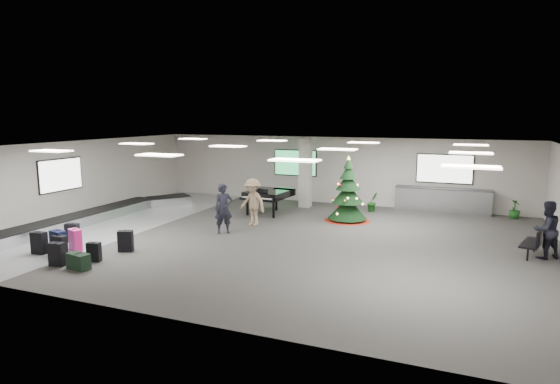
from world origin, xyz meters
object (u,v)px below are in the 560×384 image
at_px(bench, 536,240).
at_px(traveler_b, 253,202).
at_px(pink_suitcase, 75,240).
at_px(grand_piano, 268,194).
at_px(baggage_carousel, 102,214).
at_px(traveler_a, 224,209).
at_px(potted_plant_left, 373,202).
at_px(christmas_tree, 348,199).
at_px(potted_plant_right, 515,209).
at_px(traveler_bench, 546,230).
at_px(service_counter, 442,200).

bearing_deg(bench, traveler_b, -167.87).
bearing_deg(pink_suitcase, traveler_b, 76.17).
xyz_separation_m(bench, traveler_b, (-9.65, 0.48, 0.39)).
height_order(grand_piano, traveler_b, traveler_b).
xyz_separation_m(baggage_carousel, traveler_a, (5.72, -0.12, 0.69)).
xyz_separation_m(baggage_carousel, potted_plant_left, (9.97, 5.75, 0.23)).
height_order(baggage_carousel, traveler_b, traveler_b).
bearing_deg(christmas_tree, bench, -22.47).
height_order(potted_plant_left, potted_plant_right, potted_plant_left).
relative_size(christmas_tree, bench, 1.73).
bearing_deg(potted_plant_left, christmas_tree, -105.38).
height_order(baggage_carousel, christmas_tree, christmas_tree).
relative_size(traveler_a, potted_plant_left, 2.05).
distance_m(pink_suitcase, christmas_tree, 10.14).
bearing_deg(christmas_tree, traveler_b, -145.63).
relative_size(bench, traveler_b, 0.84).
bearing_deg(pink_suitcase, baggage_carousel, 144.15).
relative_size(baggage_carousel, traveler_a, 5.36).
bearing_deg(potted_plant_left, bench, -39.60).
xyz_separation_m(pink_suitcase, potted_plant_left, (7.49, 9.59, 0.09)).
distance_m(traveler_bench, potted_plant_right, 5.74).
xyz_separation_m(christmas_tree, traveler_a, (-3.65, -3.69, -0.00)).
relative_size(service_counter, traveler_a, 2.24).
xyz_separation_m(baggage_carousel, traveler_b, (6.17, 1.38, 0.70)).
bearing_deg(pink_suitcase, potted_plant_left, 73.42).
relative_size(potted_plant_left, potted_plant_right, 1.10).
xyz_separation_m(service_counter, grand_piano, (-7.01, -3.11, 0.30)).
distance_m(baggage_carousel, traveler_b, 6.36).
xyz_separation_m(traveler_b, potted_plant_right, (9.53, 5.15, -0.51)).
relative_size(baggage_carousel, potted_plant_right, 12.05).
bearing_deg(grand_piano, potted_plant_left, 32.16).
bearing_deg(traveler_b, traveler_bench, 14.63).
height_order(baggage_carousel, potted_plant_right, potted_plant_right).
distance_m(traveler_b, potted_plant_left, 5.80).
relative_size(pink_suitcase, traveler_b, 0.40).
bearing_deg(potted_plant_right, grand_piano, -163.53).
bearing_deg(pink_suitcase, service_counter, 67.00).
relative_size(grand_piano, potted_plant_left, 2.49).
bearing_deg(christmas_tree, baggage_carousel, -159.13).
relative_size(bench, traveler_a, 0.85).
relative_size(pink_suitcase, traveler_bench, 0.42).
bearing_deg(potted_plant_right, baggage_carousel, -157.38).
relative_size(christmas_tree, potted_plant_left, 3.00).
height_order(grand_piano, bench, grand_piano).
bearing_deg(baggage_carousel, traveler_b, 12.65).
xyz_separation_m(service_counter, potted_plant_left, (-2.87, -0.99, -0.10)).
xyz_separation_m(baggage_carousel, grand_piano, (5.83, 3.62, 0.63)).
height_order(baggage_carousel, traveler_a, traveler_a).
distance_m(baggage_carousel, christmas_tree, 10.05).
distance_m(pink_suitcase, potted_plant_left, 12.17).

